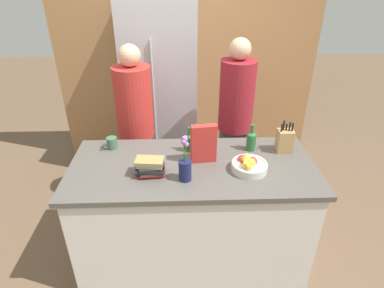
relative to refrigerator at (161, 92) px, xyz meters
The scene contains 14 objects.
ground_plane 1.75m from the refrigerator, 78.13° to the right, with size 14.00×14.00×0.00m, color brown.
kitchen_island 1.54m from the refrigerator, 78.13° to the right, with size 1.83×0.83×0.92m.
back_wall_wood 0.57m from the refrigerator, 50.32° to the left, with size 3.03×0.12×2.60m.
refrigerator is the anchor object (origin of this frame).
fruit_bowl 1.66m from the refrigerator, 65.00° to the right, with size 0.26×0.26×0.10m.
knife_block 1.61m from the refrigerator, 50.35° to the right, with size 0.12×0.10×0.26m.
flower_vase 1.62m from the refrigerator, 81.43° to the right, with size 0.09×0.09×0.34m.
cereal_box 1.42m from the refrigerator, 74.35° to the right, with size 0.19×0.08×0.30m.
coffee_mug 1.20m from the refrigerator, 106.54° to the right, with size 0.11×0.10×0.09m.
book_stack 1.53m from the refrigerator, 89.99° to the right, with size 0.21×0.15×0.13m.
bottle_oil 1.25m from the refrigerator, 76.90° to the right, with size 0.06×0.06×0.21m.
bottle_vinegar 1.44m from the refrigerator, 57.46° to the right, with size 0.08×0.08×0.22m.
person_at_sink 0.72m from the refrigerator, 106.62° to the right, with size 0.34×0.34×1.64m.
person_in_blue 0.96m from the refrigerator, 38.73° to the right, with size 0.33×0.33×1.67m.
Camera 1 is at (-0.07, -1.99, 2.22)m, focal length 30.00 mm.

